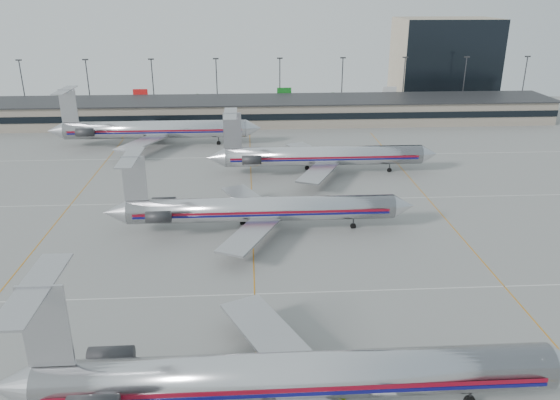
{
  "coord_description": "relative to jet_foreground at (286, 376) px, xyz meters",
  "views": [
    {
      "loc": [
        -0.33,
        -45.6,
        33.36
      ],
      "look_at": [
        4.1,
        28.69,
        4.5
      ],
      "focal_mm": 35.0,
      "sensor_mm": 36.0,
      "label": 1
    }
  ],
  "objects": [
    {
      "name": "apron_markings",
      "position": [
        -2.33,
        19.22,
        -3.74
      ],
      "size": [
        160.0,
        0.15,
        0.02
      ],
      "primitive_type": "cube",
      "color": "silver",
      "rests_on": "ground"
    },
    {
      "name": "jet_back_row",
      "position": [
        -24.44,
        85.5,
        0.05
      ],
      "size": [
        47.86,
        29.44,
        13.09
      ],
      "color": "silver",
      "rests_on": "ground"
    },
    {
      "name": "jet_second_row",
      "position": [
        -1.85,
        37.24,
        -0.31
      ],
      "size": [
        45.32,
        26.68,
        11.86
      ],
      "color": "silver",
      "rests_on": "ground"
    },
    {
      "name": "jet_third_row",
      "position": [
        10.8,
        63.43,
        -0.22
      ],
      "size": [
        44.5,
        27.37,
        12.17
      ],
      "color": "silver",
      "rests_on": "ground"
    },
    {
      "name": "light_mast_row",
      "position": [
        -2.33,
        121.22,
        4.83
      ],
      "size": [
        163.6,
        0.4,
        15.28
      ],
      "color": "#38383D",
      "rests_on": "ground"
    },
    {
      "name": "ground",
      "position": [
        -2.33,
        9.22,
        -3.75
      ],
      "size": [
        260.0,
        260.0,
        0.0
      ],
      "primitive_type": "plane",
      "color": "gray",
      "rests_on": "ground"
    },
    {
      "name": "jet_foreground",
      "position": [
        0.0,
        0.0,
        0.0
      ],
      "size": [
        49.4,
        29.09,
        12.93
      ],
      "color": "silver",
      "rests_on": "ground"
    },
    {
      "name": "ramp_worker_near",
      "position": [
        4.6,
        2.0,
        -2.76
      ],
      "size": [
        0.83,
        0.66,
        1.98
      ],
      "primitive_type": "imported",
      "rotation": [
        0.0,
        0.0,
        0.28
      ],
      "color": "#A3D914",
      "rests_on": "ground"
    },
    {
      "name": "terminal",
      "position": [
        -2.33,
        107.19,
        -0.59
      ],
      "size": [
        162.0,
        17.0,
        6.25
      ],
      "color": "gray",
      "rests_on": "ground"
    },
    {
      "name": "distant_building",
      "position": [
        59.67,
        137.22,
        8.75
      ],
      "size": [
        30.0,
        20.0,
        25.0
      ],
      "primitive_type": "cube",
      "color": "tan",
      "rests_on": "ground"
    }
  ]
}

